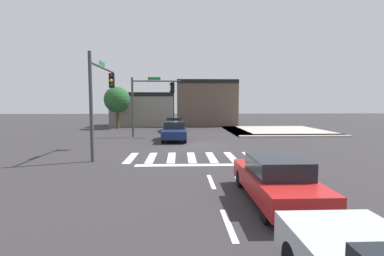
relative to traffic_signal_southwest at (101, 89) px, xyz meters
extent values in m
plane|color=#302D30|center=(5.72, 3.32, -3.85)|extent=(120.00, 120.00, 0.00)
cube|color=silver|center=(1.82, -1.18, -3.84)|extent=(0.43, 3.16, 0.01)
cube|color=silver|center=(2.94, -1.18, -3.84)|extent=(0.43, 3.16, 0.01)
cube|color=silver|center=(4.05, -1.18, -3.84)|extent=(0.43, 3.16, 0.01)
cube|color=silver|center=(5.17, -1.18, -3.84)|extent=(0.43, 3.16, 0.01)
cube|color=silver|center=(6.28, -1.18, -3.84)|extent=(0.43, 3.16, 0.01)
cube|color=silver|center=(7.39, -1.18, -3.84)|extent=(0.43, 3.16, 0.01)
cube|color=silver|center=(8.51, -1.18, -3.84)|extent=(0.43, 3.16, 0.01)
cube|color=silver|center=(9.62, -1.18, -3.84)|extent=(0.43, 3.16, 0.01)
cube|color=white|center=(5.72, -3.18, -3.84)|extent=(6.80, 0.50, 0.01)
cube|color=white|center=(5.72, -6.18, -3.84)|extent=(0.16, 2.00, 0.01)
cube|color=white|center=(5.72, -10.18, -3.84)|extent=(0.16, 2.00, 0.01)
cylinder|color=yellow|center=(7.25, -5.65, -3.85)|extent=(1.02, 1.02, 0.01)
cylinder|color=white|center=(7.02, -5.65, -3.84)|extent=(0.16, 0.16, 0.00)
cylinder|color=white|center=(7.48, -5.65, -3.84)|extent=(0.16, 0.16, 0.00)
cube|color=white|center=(7.25, -5.65, -3.84)|extent=(0.46, 0.04, 0.00)
cube|color=#B2AA9E|center=(14.72, 8.52, -3.77)|extent=(10.00, 1.60, 0.15)
cube|color=#B2AA9E|center=(10.52, 13.32, -3.77)|extent=(1.60, 10.00, 0.15)
cube|color=#B2AA9E|center=(14.72, 13.32, -3.77)|extent=(10.00, 10.00, 0.15)
cube|color=gray|center=(-0.27, 21.96, -1.69)|extent=(8.01, 5.28, 4.32)
cube|color=black|center=(-0.27, 19.52, 0.22)|extent=(8.01, 0.50, 0.50)
cube|color=brown|center=(8.07, 22.12, -0.87)|extent=(7.75, 5.59, 5.95)
cube|color=black|center=(8.07, 19.52, 1.85)|extent=(7.75, 0.50, 0.50)
cylinder|color=#383A3D|center=(0.00, -2.09, -1.04)|extent=(0.18, 0.18, 5.62)
cylinder|color=#383A3D|center=(0.00, 0.56, 1.22)|extent=(0.12, 5.30, 0.12)
cube|color=black|center=(0.00, 2.63, 0.65)|extent=(0.32, 0.32, 0.95)
sphere|color=#470A0A|center=(0.00, 2.46, 0.94)|extent=(0.22, 0.22, 0.22)
sphere|color=orange|center=(0.00, 2.46, 0.65)|extent=(0.22, 0.22, 0.22)
sphere|color=#0C3814|center=(0.00, 2.46, 0.35)|extent=(0.22, 0.22, 0.22)
cube|color=#197233|center=(0.00, 0.30, 1.44)|extent=(0.03, 1.10, 0.24)
cylinder|color=#383A3D|center=(0.35, 8.93, -1.22)|extent=(0.18, 0.18, 5.26)
cylinder|color=#383A3D|center=(2.49, 8.93, 1.09)|extent=(4.29, 0.12, 0.12)
cube|color=black|center=(3.90, 8.93, 0.51)|extent=(0.32, 0.32, 0.95)
sphere|color=#470A0A|center=(3.73, 8.93, 0.81)|extent=(0.22, 0.22, 0.22)
sphere|color=orange|center=(3.73, 8.93, 0.51)|extent=(0.22, 0.22, 0.22)
sphere|color=#0C3814|center=(3.73, 8.93, 0.22)|extent=(0.22, 0.22, 0.22)
cube|color=#197233|center=(2.27, 8.93, 1.31)|extent=(1.10, 0.03, 0.24)
cube|color=red|center=(7.46, -8.53, -3.27)|extent=(1.72, 4.69, 0.60)
cube|color=black|center=(7.46, -8.66, -2.71)|extent=(1.51, 2.03, 0.52)
cylinder|color=black|center=(6.70, -6.94, -3.54)|extent=(0.22, 0.61, 0.61)
cylinder|color=black|center=(8.21, -6.94, -3.54)|extent=(0.22, 0.61, 0.61)
cylinder|color=black|center=(6.70, -10.13, -3.54)|extent=(0.22, 0.61, 0.61)
cylinder|color=black|center=(8.21, -10.13, -3.54)|extent=(0.22, 0.61, 0.61)
cube|color=#1E6638|center=(3.90, 13.92, -3.21)|extent=(1.76, 4.35, 0.65)
cube|color=black|center=(3.90, 14.30, -2.64)|extent=(1.55, 2.11, 0.49)
cylinder|color=black|center=(4.67, 12.44, -3.51)|extent=(0.22, 0.69, 0.69)
cylinder|color=black|center=(3.13, 12.44, -3.51)|extent=(0.22, 0.69, 0.69)
cylinder|color=black|center=(4.67, 15.40, -3.51)|extent=(0.22, 0.69, 0.69)
cylinder|color=black|center=(3.13, 15.40, -3.51)|extent=(0.22, 0.69, 0.69)
cube|color=#141E4C|center=(4.08, 6.10, -3.23)|extent=(1.88, 4.53, 0.62)
cube|color=black|center=(4.08, 6.94, -2.64)|extent=(1.66, 2.23, 0.55)
cylinder|color=black|center=(4.91, 4.56, -3.50)|extent=(0.22, 0.69, 0.69)
cylinder|color=black|center=(3.25, 4.56, -3.50)|extent=(0.22, 0.69, 0.69)
cylinder|color=black|center=(4.91, 7.64, -3.50)|extent=(0.22, 0.69, 0.69)
cylinder|color=black|center=(3.25, 7.64, -3.50)|extent=(0.22, 0.69, 0.69)
cylinder|color=#4C3823|center=(-2.78, 17.32, -2.45)|extent=(0.36, 0.36, 2.80)
sphere|color=#235628|center=(-2.78, 17.32, -0.45)|extent=(3.02, 3.02, 3.02)
camera|label=1|loc=(4.51, -17.19, -0.81)|focal=27.32mm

